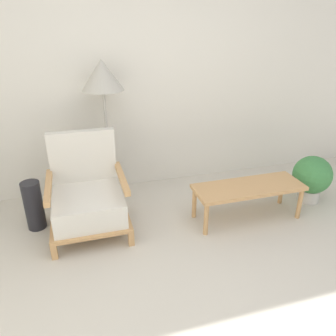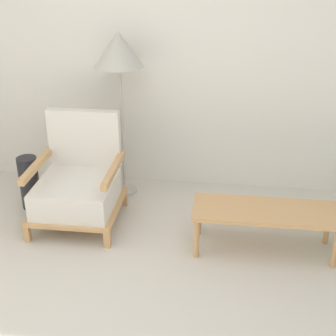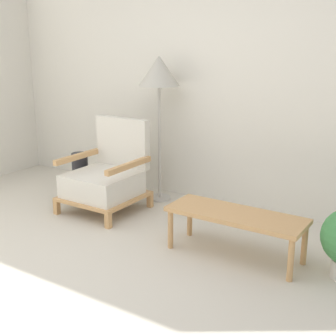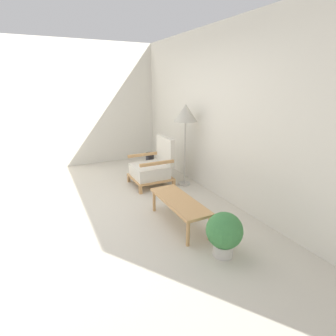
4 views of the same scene
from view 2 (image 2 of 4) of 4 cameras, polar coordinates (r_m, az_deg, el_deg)
name	(u,v)px [view 2 (image 2 of 4)]	position (r m, az deg, el deg)	size (l,w,h in m)	color
wall_back	(190,42)	(4.19, 2.67, 15.09)	(8.00, 0.06, 2.70)	silver
armchair	(78,184)	(3.92, -10.89, -1.92)	(0.69, 0.70, 0.88)	tan
floor_lamp	(119,55)	(4.01, -6.01, 13.57)	(0.41, 0.41, 1.48)	#B7B2A8
coffee_table	(265,214)	(3.54, 11.79, -5.54)	(1.07, 0.39, 0.36)	tan
vase	(29,183)	(4.25, -16.54, -1.72)	(0.17, 0.17, 0.48)	black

